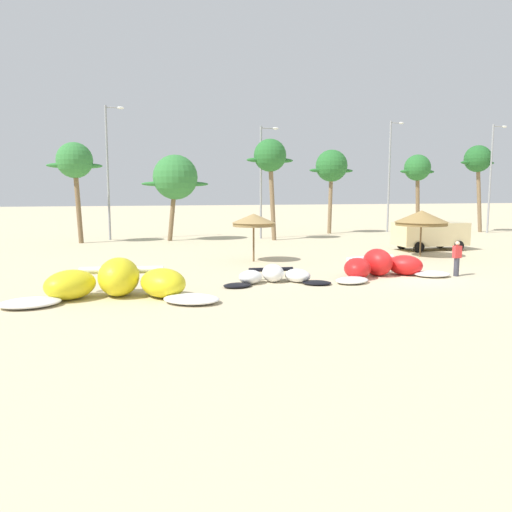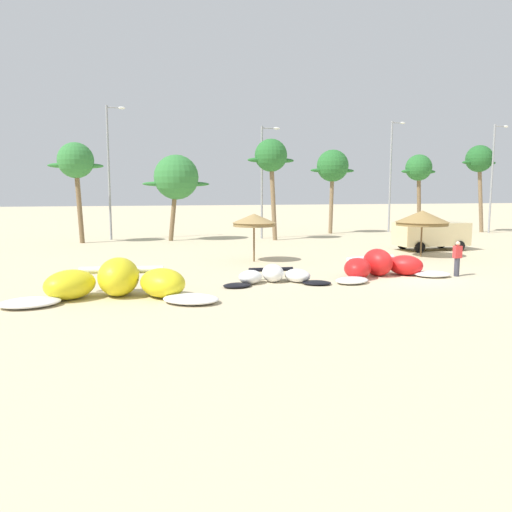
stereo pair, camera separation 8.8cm
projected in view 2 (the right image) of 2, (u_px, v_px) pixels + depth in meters
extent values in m
plane|color=beige|center=(410.00, 278.00, 22.37)|extent=(260.00, 260.00, 0.00)
ellipsoid|color=white|center=(30.00, 302.00, 16.78)|extent=(2.22, 1.81, 0.29)
ellipsoid|color=yellow|center=(70.00, 285.00, 17.92)|extent=(2.47, 2.47, 1.06)
ellipsoid|color=yellow|center=(119.00, 277.00, 18.48)|extent=(1.83, 2.24, 1.44)
ellipsoid|color=yellow|center=(163.00, 283.00, 18.26)|extent=(2.19, 2.44, 1.06)
ellipsoid|color=white|center=(191.00, 299.00, 17.33)|extent=(2.48, 2.30, 0.29)
cylinder|color=white|center=(121.00, 270.00, 19.15)|extent=(3.16, 0.86, 0.29)
cube|color=white|center=(118.00, 278.00, 18.28)|extent=(1.26, 0.92, 0.04)
ellipsoid|color=black|center=(237.00, 285.00, 20.24)|extent=(1.39, 1.19, 0.15)
ellipsoid|color=white|center=(250.00, 277.00, 21.00)|extent=(1.50, 1.52, 0.57)
ellipsoid|color=white|center=(273.00, 273.00, 21.41)|extent=(1.06, 1.31, 0.77)
ellipsoid|color=white|center=(297.00, 276.00, 21.35)|extent=(1.40, 1.51, 0.57)
ellipsoid|color=black|center=(317.00, 283.00, 20.82)|extent=(1.50, 1.37, 0.15)
cylinder|color=black|center=(271.00, 269.00, 21.81)|extent=(1.97, 0.40, 0.18)
cube|color=black|center=(273.00, 273.00, 21.29)|extent=(0.76, 0.51, 0.04)
ellipsoid|color=white|center=(352.00, 280.00, 21.11)|extent=(1.97, 1.77, 0.25)
ellipsoid|color=red|center=(357.00, 268.00, 22.18)|extent=(1.83, 1.99, 0.93)
ellipsoid|color=red|center=(378.00, 262.00, 22.96)|extent=(1.34, 1.73, 1.25)
ellipsoid|color=red|center=(405.00, 265.00, 23.16)|extent=(1.96, 2.00, 0.93)
ellipsoid|color=white|center=(432.00, 274.00, 22.71)|extent=(1.86, 1.55, 0.25)
cylinder|color=white|center=(371.00, 258.00, 23.46)|extent=(2.53, 0.48, 0.23)
cube|color=white|center=(380.00, 263.00, 22.81)|extent=(0.97, 0.67, 0.04)
cylinder|color=brown|center=(254.00, 242.00, 27.67)|extent=(0.10, 0.10, 2.16)
cone|color=#9E7F4C|center=(254.00, 218.00, 27.51)|extent=(2.43, 2.43, 0.51)
cylinder|color=olive|center=(254.00, 225.00, 27.55)|extent=(2.31, 2.31, 0.20)
cylinder|color=brown|center=(421.00, 240.00, 29.68)|extent=(0.10, 0.10, 2.07)
cone|color=olive|center=(422.00, 216.00, 29.51)|extent=(3.15, 3.15, 0.70)
cylinder|color=olive|center=(422.00, 224.00, 29.56)|extent=(2.99, 2.99, 0.20)
cube|color=beige|center=(431.00, 234.00, 33.12)|extent=(4.83, 2.16, 1.50)
cube|color=black|center=(414.00, 230.00, 32.76)|extent=(1.25, 2.01, 0.56)
cylinder|color=black|center=(420.00, 247.00, 31.88)|extent=(0.69, 0.26, 0.68)
cylinder|color=black|center=(403.00, 244.00, 33.81)|extent=(0.69, 0.26, 0.68)
cylinder|color=black|center=(459.00, 246.00, 32.62)|extent=(0.69, 0.26, 0.68)
cylinder|color=black|center=(441.00, 243.00, 34.55)|extent=(0.69, 0.26, 0.68)
cylinder|color=#383842|center=(457.00, 267.00, 22.81)|extent=(0.24, 0.24, 0.85)
cube|color=red|center=(458.00, 252.00, 22.73)|extent=(0.36, 0.22, 0.56)
sphere|color=beige|center=(458.00, 243.00, 22.68)|extent=(0.20, 0.20, 0.20)
cylinder|color=brown|center=(79.00, 202.00, 37.55)|extent=(0.59, 0.36, 6.23)
sphere|color=#337A38|center=(76.00, 160.00, 37.12)|extent=(2.66, 2.66, 2.66)
ellipsoid|color=#337A38|center=(61.00, 165.00, 36.87)|extent=(1.86, 0.50, 0.36)
ellipsoid|color=#337A38|center=(91.00, 166.00, 37.47)|extent=(1.86, 0.50, 0.36)
cylinder|color=brown|center=(174.00, 209.00, 39.57)|extent=(0.90, 0.36, 5.04)
sphere|color=#337A38|center=(176.00, 177.00, 39.33)|extent=(3.53, 3.53, 3.53)
ellipsoid|color=#337A38|center=(158.00, 184.00, 39.00)|extent=(2.47, 0.50, 0.36)
ellipsoid|color=#337A38|center=(194.00, 184.00, 39.79)|extent=(2.47, 0.50, 0.36)
cylinder|color=#7F6647|center=(273.00, 198.00, 39.84)|extent=(0.73, 0.36, 6.76)
sphere|color=#286B2D|center=(271.00, 155.00, 39.36)|extent=(2.58, 2.58, 2.58)
ellipsoid|color=#286B2D|center=(258.00, 160.00, 39.12)|extent=(1.81, 0.50, 0.36)
ellipsoid|color=#286B2D|center=(283.00, 160.00, 39.70)|extent=(1.81, 0.50, 0.36)
cylinder|color=#7F6647|center=(331.00, 200.00, 46.48)|extent=(0.47, 0.36, 6.30)
sphere|color=#286B2D|center=(333.00, 166.00, 46.10)|extent=(2.95, 2.95, 2.95)
ellipsoid|color=#286B2D|center=(321.00, 170.00, 45.83)|extent=(2.06, 0.50, 0.36)
ellipsoid|color=#286B2D|center=(344.00, 171.00, 46.49)|extent=(2.06, 0.50, 0.36)
cylinder|color=brown|center=(419.00, 201.00, 47.16)|extent=(0.69, 0.36, 6.16)
sphere|color=#286B2D|center=(419.00, 168.00, 46.72)|extent=(2.45, 2.45, 2.45)
ellipsoid|color=#286B2D|center=(409.00, 171.00, 46.49)|extent=(1.72, 0.50, 0.36)
ellipsoid|color=#286B2D|center=(428.00, 172.00, 47.04)|extent=(1.72, 0.50, 0.36)
cylinder|color=#7F6647|center=(480.00, 196.00, 47.95)|extent=(1.09, 0.36, 7.03)
sphere|color=#236028|center=(479.00, 159.00, 47.40)|extent=(2.54, 2.54, 2.54)
ellipsoid|color=#236028|center=(470.00, 163.00, 47.17)|extent=(1.78, 0.50, 0.36)
ellipsoid|color=#236028|center=(488.00, 163.00, 47.74)|extent=(1.78, 0.50, 0.36)
cylinder|color=gray|center=(109.00, 174.00, 39.84)|extent=(0.18, 0.18, 10.66)
cylinder|color=gray|center=(114.00, 107.00, 39.35)|extent=(1.16, 0.10, 0.10)
ellipsoid|color=silver|center=(122.00, 108.00, 39.51)|extent=(0.56, 0.24, 0.20)
cylinder|color=gray|center=(262.00, 183.00, 41.15)|extent=(0.18, 0.18, 9.22)
cylinder|color=gray|center=(269.00, 128.00, 40.76)|extent=(1.26, 0.10, 0.10)
ellipsoid|color=silver|center=(276.00, 128.00, 40.93)|extent=(0.56, 0.24, 0.20)
cylinder|color=gray|center=(390.00, 177.00, 48.03)|extent=(0.18, 0.18, 10.61)
cylinder|color=gray|center=(397.00, 123.00, 47.54)|extent=(1.13, 0.10, 0.10)
ellipsoid|color=silver|center=(403.00, 123.00, 47.70)|extent=(0.56, 0.24, 0.20)
cylinder|color=gray|center=(492.00, 179.00, 46.64)|extent=(0.18, 0.18, 10.09)
cylinder|color=gray|center=(500.00, 126.00, 46.20)|extent=(1.24, 0.10, 0.10)
ellipsoid|color=silver|center=(506.00, 126.00, 46.37)|extent=(0.56, 0.24, 0.20)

